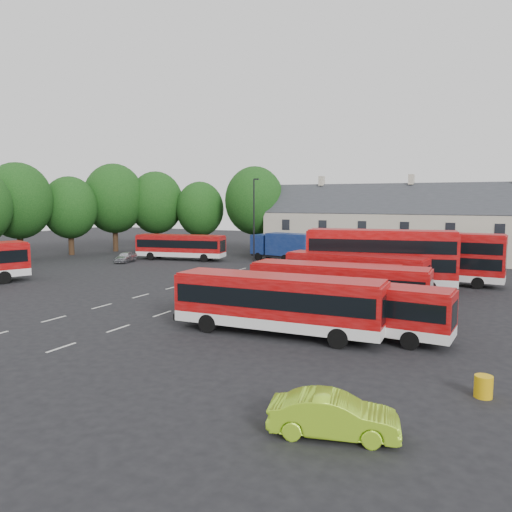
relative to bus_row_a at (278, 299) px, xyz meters
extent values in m
plane|color=black|center=(-13.44, 7.20, -1.90)|extent=(140.00, 140.00, 0.00)
cube|color=beige|center=(-13.44, -2.80, -1.89)|extent=(0.15, 1.80, 0.01)
cube|color=beige|center=(-13.44, 1.20, -1.89)|extent=(0.15, 1.80, 0.01)
cube|color=beige|center=(-13.44, 5.20, -1.89)|extent=(0.15, 1.80, 0.01)
cube|color=beige|center=(-13.44, 9.20, -1.89)|extent=(0.15, 1.80, 0.01)
cube|color=beige|center=(-13.44, 13.20, -1.89)|extent=(0.15, 1.80, 0.01)
cube|color=beige|center=(-13.44, 17.20, -1.89)|extent=(0.15, 1.80, 0.01)
cube|color=beige|center=(-13.44, 21.20, -1.89)|extent=(0.15, 1.80, 0.01)
cube|color=beige|center=(-13.44, 25.20, -1.89)|extent=(0.15, 1.80, 0.01)
cube|color=beige|center=(-8.44, -6.80, -1.89)|extent=(0.15, 1.80, 0.01)
cube|color=beige|center=(-8.44, -2.80, -1.89)|extent=(0.15, 1.80, 0.01)
cube|color=beige|center=(-8.44, 1.20, -1.89)|extent=(0.15, 1.80, 0.01)
cube|color=beige|center=(-8.44, 5.20, -1.89)|extent=(0.15, 1.80, 0.01)
cube|color=beige|center=(-8.44, 9.20, -1.89)|extent=(0.15, 1.80, 0.01)
cube|color=beige|center=(-8.44, 13.20, -1.89)|extent=(0.15, 1.80, 0.01)
cube|color=beige|center=(-8.44, 17.20, -1.89)|extent=(0.15, 1.80, 0.01)
cube|color=beige|center=(-8.44, 21.20, -1.89)|extent=(0.15, 1.80, 0.01)
cube|color=beige|center=(-8.44, 25.20, -1.89)|extent=(0.15, 1.80, 0.01)
cylinder|color=black|center=(-41.44, 17.20, 0.20)|extent=(0.70, 0.70, 4.20)
ellipsoid|color=#0F370F|center=(-41.44, 17.20, 5.07)|extent=(7.92, 7.92, 9.11)
cylinder|color=black|center=(-39.44, 23.20, -0.06)|extent=(0.70, 0.70, 3.67)
ellipsoid|color=#0F370F|center=(-39.44, 23.20, 4.20)|extent=(6.93, 6.93, 7.97)
cylinder|color=black|center=(-37.44, 29.20, 0.29)|extent=(0.70, 0.70, 4.38)
ellipsoid|color=#0F370F|center=(-37.44, 29.20, 5.36)|extent=(8.25, 8.25, 9.49)
cylinder|color=black|center=(-33.44, 33.20, 0.11)|extent=(0.70, 0.70, 4.02)
ellipsoid|color=#0F370F|center=(-33.44, 33.20, 4.78)|extent=(7.59, 7.59, 8.73)
cylinder|color=black|center=(-27.44, 35.20, -0.15)|extent=(0.70, 0.70, 3.50)
ellipsoid|color=#0F370F|center=(-27.44, 35.20, 3.91)|extent=(6.60, 6.60, 7.59)
cylinder|color=black|center=(-19.44, 36.20, 0.20)|extent=(0.70, 0.70, 4.20)
ellipsoid|color=#0F370F|center=(-19.44, 36.20, 5.07)|extent=(7.92, 7.92, 9.11)
cube|color=beige|center=(0.56, 37.20, 0.85)|extent=(35.00, 7.00, 5.50)
cube|color=#2D3035|center=(0.56, 37.20, 3.60)|extent=(35.70, 7.13, 7.13)
cube|color=beige|center=(-10.44, 37.20, 7.56)|extent=(0.60, 0.90, 1.20)
cube|color=beige|center=(0.56, 37.20, 7.56)|extent=(0.60, 0.90, 1.20)
cube|color=silver|center=(0.00, 0.00, -1.11)|extent=(11.27, 3.02, 0.56)
cube|color=#99090A|center=(0.00, 0.00, 0.16)|extent=(11.27, 3.02, 1.98)
cube|color=black|center=(0.00, 0.00, 0.21)|extent=(10.83, 3.06, 0.96)
cube|color=#99090A|center=(0.00, 0.00, 1.20)|extent=(11.04, 2.91, 0.12)
cylinder|color=black|center=(-3.52, -1.30, -1.39)|extent=(1.03, 0.33, 1.02)
cylinder|color=black|center=(3.52, 1.30, -1.39)|extent=(1.03, 0.33, 1.02)
cube|color=silver|center=(3.62, 1.57, -1.20)|extent=(10.10, 2.85, 0.50)
cube|color=#99090A|center=(3.62, 1.57, -0.06)|extent=(10.10, 2.85, 1.77)
cube|color=black|center=(3.62, 1.57, -0.02)|extent=(9.70, 2.88, 0.86)
cube|color=#99090A|center=(3.62, 1.57, 0.87)|extent=(9.89, 2.75, 0.11)
cylinder|color=black|center=(0.37, 0.73, -1.44)|extent=(0.92, 0.31, 0.91)
cylinder|color=black|center=(6.87, 2.41, -1.44)|extent=(0.92, 0.31, 0.91)
cube|color=silver|center=(1.43, 6.12, -1.12)|extent=(11.09, 2.93, 0.55)
cube|color=#99090A|center=(1.43, 6.12, 0.13)|extent=(11.09, 2.93, 1.95)
cube|color=black|center=(1.43, 6.12, 0.18)|extent=(10.65, 2.97, 0.95)
cube|color=#99090A|center=(1.43, 6.12, 1.15)|extent=(10.87, 2.82, 0.12)
cylinder|color=black|center=(-2.05, 4.85, -1.40)|extent=(1.01, 0.32, 1.00)
cylinder|color=black|center=(4.90, 7.39, -1.40)|extent=(1.01, 0.32, 1.00)
cube|color=silver|center=(-0.17, 8.94, -1.20)|extent=(10.01, 3.18, 0.49)
cube|color=#99090A|center=(-0.17, 8.94, -0.09)|extent=(10.01, 3.18, 1.74)
cube|color=black|center=(-0.17, 8.94, -0.04)|extent=(9.63, 3.19, 0.85)
cube|color=#99090A|center=(-0.17, 8.94, 0.83)|extent=(9.81, 3.07, 0.11)
cylinder|color=black|center=(-3.21, 7.63, -1.45)|extent=(0.91, 0.34, 0.89)
cylinder|color=black|center=(2.87, 10.25, -1.45)|extent=(0.91, 0.34, 0.89)
cube|color=silver|center=(0.55, 13.19, -1.15)|extent=(10.81, 3.48, 0.53)
cube|color=#99090A|center=(0.55, 13.19, 0.06)|extent=(10.81, 3.48, 1.88)
cube|color=black|center=(0.55, 13.19, 0.11)|extent=(10.40, 3.49, 0.92)
cube|color=#99090A|center=(0.55, 13.19, 1.05)|extent=(10.59, 3.36, 0.12)
cylinder|color=black|center=(-2.94, 12.45, -1.42)|extent=(0.99, 0.37, 0.97)
cylinder|color=black|center=(4.04, 13.93, -1.42)|extent=(0.99, 0.37, 0.97)
cube|color=silver|center=(1.81, 16.13, -1.08)|extent=(11.83, 4.56, 0.58)
cube|color=#99090A|center=(1.81, 16.13, 0.96)|extent=(11.83, 4.56, 3.52)
cube|color=black|center=(1.81, 16.13, 0.28)|extent=(11.38, 4.55, 1.00)
cube|color=#99090A|center=(1.81, 16.13, 2.77)|extent=(11.58, 4.42, 0.13)
cylinder|color=black|center=(-1.63, 14.33, -1.37)|extent=(1.08, 0.47, 1.05)
cylinder|color=black|center=(5.24, 17.93, -1.37)|extent=(1.08, 0.47, 1.05)
cube|color=black|center=(1.81, 16.13, 1.64)|extent=(11.38, 4.55, 1.00)
cube|color=silver|center=(5.52, 20.76, -1.15)|extent=(10.70, 2.86, 0.53)
cube|color=#99090A|center=(5.52, 20.76, 0.73)|extent=(10.70, 2.86, 3.23)
cube|color=black|center=(5.52, 20.76, 0.10)|extent=(10.28, 2.90, 0.92)
cube|color=#99090A|center=(5.52, 20.76, 2.39)|extent=(10.48, 2.75, 0.12)
cylinder|color=black|center=(2.08, 19.82, -1.42)|extent=(0.97, 0.31, 0.96)
cylinder|color=black|center=(8.96, 21.70, -1.42)|extent=(0.97, 0.31, 0.96)
cube|color=black|center=(5.52, 20.76, 1.36)|extent=(10.28, 2.90, 0.92)
cube|color=silver|center=(-23.55, 24.87, -1.16)|extent=(10.79, 4.36, 0.53)
cube|color=#99090A|center=(-23.55, 24.87, 0.04)|extent=(10.79, 4.36, 1.87)
cube|color=black|center=(-23.55, 24.87, 0.09)|extent=(10.39, 4.34, 0.91)
cube|color=#99090A|center=(-23.55, 24.87, 1.02)|extent=(10.57, 4.23, 0.11)
cylinder|color=black|center=(-26.65, 23.16, -1.42)|extent=(0.99, 0.45, 0.96)
cylinder|color=black|center=(-20.45, 26.57, -1.42)|extent=(0.99, 0.45, 0.96)
cube|color=black|center=(-12.40, 29.18, -1.29)|extent=(7.68, 3.16, 0.28)
cube|color=navy|center=(-15.16, 29.63, -0.03)|extent=(2.22, 2.60, 2.24)
cube|color=black|center=(-16.03, 29.77, 0.30)|extent=(0.41, 1.97, 1.12)
cube|color=navy|center=(-11.34, 29.01, 0.11)|extent=(5.62, 3.16, 2.52)
cylinder|color=black|center=(-15.14, 28.56, -1.43)|extent=(0.96, 0.41, 0.93)
cylinder|color=black|center=(-9.43, 29.76, -1.43)|extent=(0.96, 0.41, 0.93)
imported|color=#B5B6BD|center=(-27.97, 20.33, -1.29)|extent=(2.19, 3.80, 1.22)
imported|color=#9BD520|center=(6.14, -9.67, -1.25)|extent=(4.14, 2.28, 1.29)
cylinder|color=#D19E0C|center=(10.10, -4.39, -1.50)|extent=(0.64, 0.64, 0.81)
cylinder|color=black|center=(-14.97, 27.08, 2.80)|extent=(0.17, 0.17, 9.40)
cube|color=black|center=(-14.70, 27.13, 7.50)|extent=(0.60, 0.33, 0.17)
camera|label=1|loc=(10.45, -23.63, 5.24)|focal=35.00mm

